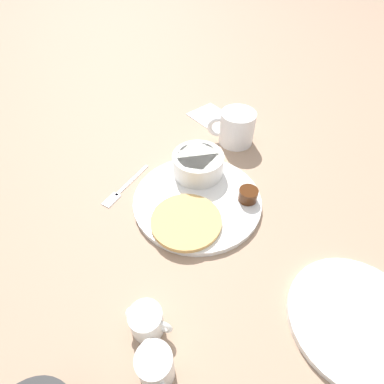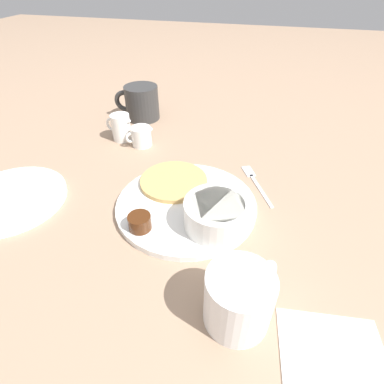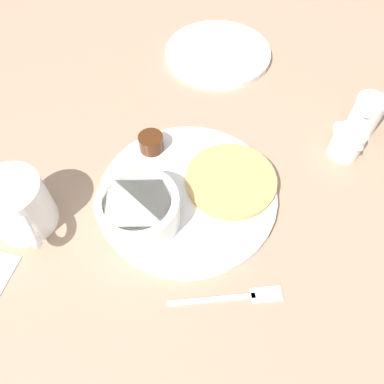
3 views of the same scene
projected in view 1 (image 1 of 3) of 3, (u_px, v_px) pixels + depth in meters
ground_plane at (197, 202)px, 0.63m from camera, size 4.00×4.00×0.00m
plate at (197, 200)px, 0.63m from camera, size 0.27×0.27×0.01m
pancake_stack at (186, 221)px, 0.58m from camera, size 0.14×0.14×0.01m
bowl at (198, 163)px, 0.66m from camera, size 0.11×0.11×0.05m
syrup_cup at (248, 195)px, 0.61m from camera, size 0.04×0.04×0.03m
butter_ramekin at (205, 161)px, 0.68m from camera, size 0.05×0.05×0.05m
coffee_mug at (236, 128)px, 0.75m from camera, size 0.09×0.11×0.08m
creamer_pitcher_near at (147, 321)px, 0.44m from camera, size 0.06×0.05×0.05m
creamer_pitcher_far at (156, 367)px, 0.39m from camera, size 0.07×0.05×0.07m
fork at (122, 189)px, 0.66m from camera, size 0.08×0.14×0.00m
napkin at (213, 117)px, 0.85m from camera, size 0.14×0.11×0.00m
far_plate at (357, 320)px, 0.46m from camera, size 0.21×0.21×0.01m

